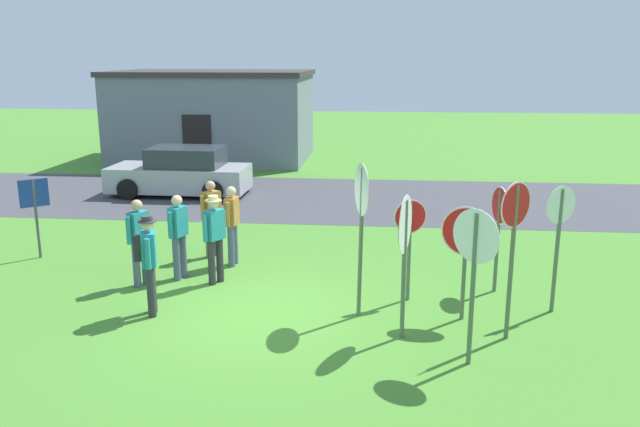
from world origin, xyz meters
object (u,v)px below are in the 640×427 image
stop_sign_center_cluster (559,229)px  person_with_sunhat (148,258)px  info_panel_leftmost (35,204)px  person_in_dark_shirt (178,232)px  stop_sign_rear_right (410,234)px  stop_sign_low_front (405,241)px  person_holding_notes (212,214)px  person_on_left (232,221)px  person_near_signs (139,238)px  stop_sign_leaning_left (361,212)px  parked_car_on_street (181,173)px  person_in_teal (215,234)px  stop_sign_leaning_right (466,244)px  stop_sign_far_back (514,234)px  stop_sign_rear_left (499,221)px  stop_sign_nearest (475,260)px

stop_sign_center_cluster → person_with_sunhat: stop_sign_center_cluster is taller
info_panel_leftmost → person_in_dark_shirt: bearing=-16.4°
stop_sign_rear_right → person_in_dark_shirt: (-4.44, 0.72, -0.29)m
info_panel_leftmost → stop_sign_low_front: bearing=-23.4°
stop_sign_low_front → person_with_sunhat: stop_sign_low_front is taller
person_holding_notes → info_panel_leftmost: size_ratio=0.97×
person_on_left → person_near_signs: size_ratio=1.00×
stop_sign_leaning_left → stop_sign_center_cluster: bearing=8.9°
parked_car_on_street → person_with_sunhat: person_with_sunhat is taller
parked_car_on_street → person_on_left: (3.20, -6.73, 0.26)m
person_in_teal → stop_sign_leaning_right: bearing=-16.3°
stop_sign_far_back → person_in_teal: size_ratio=1.44×
stop_sign_rear_right → person_in_teal: size_ratio=1.07×
person_on_left → person_in_teal: person_in_teal is taller
person_holding_notes → info_panel_leftmost: bearing=-173.2°
person_in_dark_shirt → stop_sign_center_cluster: bearing=-8.5°
stop_sign_rear_left → stop_sign_far_back: size_ratio=0.80×
stop_sign_rear_right → info_panel_leftmost: 8.10m
person_with_sunhat → stop_sign_leaning_left: bearing=4.3°
stop_sign_low_front → info_panel_leftmost: bearing=156.6°
person_in_teal → info_panel_leftmost: (-4.24, 1.20, 0.22)m
person_in_dark_shirt → stop_sign_leaning_right: bearing=-15.9°
person_near_signs → parked_car_on_street: bearing=102.0°
stop_sign_leaning_left → person_on_left: stop_sign_leaning_left is taller
person_in_dark_shirt → person_holding_notes: 1.49m
stop_sign_center_cluster → person_holding_notes: 7.10m
stop_sign_leaning_left → stop_sign_far_back: bearing=-16.1°
person_near_signs → person_in_dark_shirt: (0.62, 0.46, 0.00)m
parked_car_on_street → stop_sign_center_cluster: stop_sign_center_cluster is taller
stop_sign_nearest → person_near_signs: bearing=155.4°
stop_sign_center_cluster → stop_sign_far_back: size_ratio=0.89×
stop_sign_nearest → person_in_dark_shirt: bearing=149.1°
stop_sign_leaning_right → person_on_left: stop_sign_leaning_right is taller
person_with_sunhat → person_in_dark_shirt: bearing=91.7°
person_near_signs → person_with_sunhat: bearing=-63.5°
person_with_sunhat → info_panel_leftmost: (-3.53, 2.84, 0.19)m
info_panel_leftmost → person_holding_notes: bearing=6.8°
stop_sign_rear_right → person_holding_notes: 4.72m
parked_car_on_street → stop_sign_low_front: size_ratio=1.89×
stop_sign_rear_left → person_with_sunhat: (-6.02, -1.69, -0.35)m
stop_sign_far_back → person_holding_notes: size_ratio=1.48×
stop_sign_rear_right → stop_sign_low_front: 1.65m
person_in_dark_shirt → info_panel_leftmost: 3.63m
parked_car_on_street → stop_sign_low_front: 12.04m
stop_sign_rear_right → person_with_sunhat: 4.52m
stop_sign_center_cluster → person_in_teal: size_ratio=1.28×
stop_sign_leaning_right → stop_sign_low_front: size_ratio=0.85×
stop_sign_rear_left → stop_sign_nearest: size_ratio=0.88×
person_on_left → person_in_teal: (-0.08, -1.11, 0.03)m
parked_car_on_street → stop_sign_far_back: stop_sign_far_back is taller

